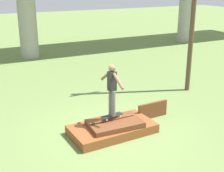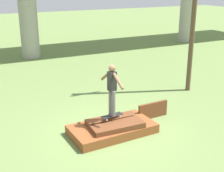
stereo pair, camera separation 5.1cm
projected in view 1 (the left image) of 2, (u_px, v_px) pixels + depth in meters
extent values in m
plane|color=olive|center=(112.00, 133.00, 9.89)|extent=(80.00, 80.00, 0.00)
cube|color=brown|center=(112.00, 129.00, 9.84)|extent=(2.70, 1.52, 0.29)
cube|color=brown|center=(115.00, 123.00, 9.71)|extent=(1.69, 1.12, 0.19)
cylinder|color=brown|center=(112.00, 119.00, 9.73)|extent=(1.51, 0.06, 0.06)
cube|color=brown|center=(153.00, 110.00, 10.91)|extent=(1.17, 0.14, 0.57)
cube|color=black|center=(112.00, 115.00, 9.76)|extent=(0.74, 0.30, 0.01)
cylinder|color=silver|center=(117.00, 114.00, 9.98)|extent=(0.06, 0.04, 0.05)
cylinder|color=silver|center=(120.00, 116.00, 9.83)|extent=(0.06, 0.04, 0.05)
cylinder|color=silver|center=(104.00, 118.00, 9.71)|extent=(0.06, 0.04, 0.05)
cylinder|color=silver|center=(107.00, 120.00, 9.57)|extent=(0.06, 0.04, 0.05)
cylinder|color=slate|center=(110.00, 102.00, 9.69)|extent=(0.12, 0.12, 0.83)
cylinder|color=slate|center=(114.00, 104.00, 9.55)|extent=(0.12, 0.12, 0.83)
cube|color=black|center=(112.00, 81.00, 9.39)|extent=(0.24, 0.23, 0.60)
sphere|color=brown|center=(112.00, 68.00, 9.26)|extent=(0.21, 0.21, 0.21)
cylinder|color=brown|center=(106.00, 76.00, 9.63)|extent=(0.15, 0.52, 0.42)
cylinder|color=brown|center=(118.00, 81.00, 9.10)|extent=(0.15, 0.52, 0.42)
cylinder|color=#A8A59E|center=(26.00, 4.00, 18.52)|extent=(1.10, 1.10, 6.47)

